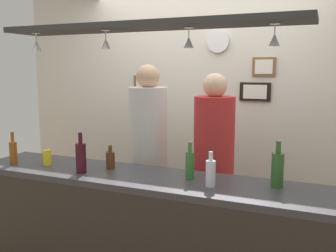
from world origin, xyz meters
The scene contains 20 objects.
back_wall centered at (0.00, 1.10, 1.30)m, with size 4.40×0.06×2.60m, color silver.
bar_counter centered at (0.00, -0.50, 0.67)m, with size 2.70×0.55×0.99m.
overhead_glass_rack centered at (0.00, -0.30, 2.03)m, with size 2.20×0.36×0.04m, color black.
hanging_wineglass_far_left centered at (-0.89, -0.37, 1.92)m, with size 0.07×0.07×0.13m.
hanging_wineglass_left centered at (-0.28, -0.36, 1.92)m, with size 0.07×0.07×0.13m.
hanging_wineglass_center_left centered at (0.31, -0.28, 1.92)m, with size 0.07×0.07×0.13m.
hanging_wineglass_center centered at (0.86, -0.29, 1.92)m, with size 0.07×0.07×0.13m.
person_middle_white_patterned_shirt centered at (-0.28, 0.32, 1.08)m, with size 0.34×0.34×1.78m.
person_right_red_shirt centered at (0.32, 0.32, 1.03)m, with size 0.34×0.34×1.71m.
bottle_beer_brown_stubby centered at (-0.32, -0.28, 1.06)m, with size 0.07×0.07×0.18m.
bottle_beer_green_import centered at (0.33, -0.29, 1.09)m, with size 0.06×0.06×0.26m.
bottle_wine_dark_red centered at (-0.45, -0.46, 1.10)m, with size 0.08×0.08×0.30m.
bottle_beer_amber_tall centered at (-1.11, -0.45, 1.09)m, with size 0.06×0.06×0.26m.
bottle_champagne_green centered at (0.91, -0.23, 1.10)m, with size 0.08×0.08×0.30m.
bottle_soda_clear centered at (0.51, -0.40, 1.08)m, with size 0.06×0.06×0.23m.
drink_can centered at (-0.84, -0.38, 1.05)m, with size 0.07×0.07×0.12m, color yellow.
picture_frame_upper_small centered at (0.60, 1.06, 1.76)m, with size 0.22×0.02×0.18m.
picture_frame_caricature centered at (-0.68, 1.06, 1.49)m, with size 0.26×0.02×0.34m.
picture_frame_lower_pair centered at (0.52, 1.06, 1.52)m, with size 0.30×0.02×0.18m.
wall_clock centered at (0.14, 1.05, 2.01)m, with size 0.22×0.22×0.03m, color white.
Camera 1 is at (1.18, -2.67, 1.74)m, focal length 40.29 mm.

